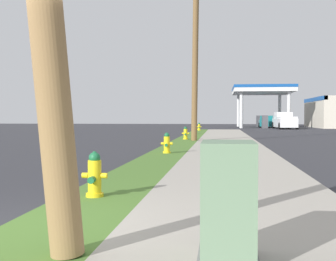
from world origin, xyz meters
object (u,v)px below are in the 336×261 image
Objects in this scene: fire_hydrant_fifth at (199,127)px; truck_white_at_forecourt at (285,121)px; fire_hydrant_nearest at (95,177)px; utility_pole_midground at (195,52)px; fire_hydrant_fourth at (195,129)px; car_teal_by_near_pump at (266,122)px; utility_cabinet at (228,206)px; fire_hydrant_second at (167,144)px; fire_hydrant_third at (186,134)px.

truck_white_at_forecourt reaches higher than fire_hydrant_fifth.
utility_pole_midground reaches higher than fire_hydrant_nearest.
utility_pole_midground is (0.63, -17.69, 4.50)m from fire_hydrant_fifth.
car_teal_by_near_pump reaches higher than fire_hydrant_fourth.
utility_pole_midground reaches higher than utility_cabinet.
fire_hydrant_nearest is at bearing -90.08° from fire_hydrant_fifth.
truck_white_at_forecourt reaches higher than car_teal_by_near_pump.
fire_hydrant_nearest is 0.14× the size of truck_white_at_forecourt.
utility_cabinet is (2.07, -37.39, 0.18)m from fire_hydrant_fifth.
utility_pole_midground is 36.42m from car_teal_by_near_pump.
fire_hydrant_fifth is 0.08× the size of utility_pole_midground.
utility_cabinet is at bearing -98.80° from truck_white_at_forecourt.
utility_cabinet is (1.44, -19.69, -4.32)m from utility_pole_midground.
fire_hydrant_nearest and fire_hydrant_fourth have the same top height.
fire_hydrant_second is at bearing 99.79° from utility_cabinet.
utility_cabinet is 55.42m from car_teal_by_near_pump.
utility_cabinet reaches higher than fire_hydrant_second.
utility_cabinet is (1.98, -29.41, 0.18)m from fire_hydrant_fourth.
utility_pole_midground is at bearing -101.94° from car_teal_by_near_pump.
fire_hydrant_second is 44.33m from car_teal_by_near_pump.
car_teal_by_near_pump is at bearing 65.37° from fire_hydrant_fifth.
fire_hydrant_fourth is 7.98m from fire_hydrant_fifth.
car_teal_by_near_pump is at bearing 76.61° from fire_hydrant_third.
fire_hydrant_third is 1.00× the size of fire_hydrant_fifth.
fire_hydrant_fourth is 0.16× the size of car_teal_by_near_pump.
truck_white_at_forecourt is at bearing -78.65° from car_teal_by_near_pump.
fire_hydrant_nearest is at bearing 125.76° from utility_cabinet.
truck_white_at_forecourt reaches higher than fire_hydrant_third.
utility_pole_midground is at bearing -64.40° from fire_hydrant_third.
fire_hydrant_second is 0.08× the size of utility_pole_midground.
fire_hydrant_second is (0.14, 8.55, 0.00)m from fire_hydrant_nearest.
fire_hydrant_fifth is 19.47m from car_teal_by_near_pump.
utility_cabinet is at bearing -86.16° from fire_hydrant_fourth.
utility_pole_midground is (0.55, 8.20, 4.50)m from fire_hydrant_second.
utility_cabinet is at bearing -85.83° from utility_pole_midground.
fire_hydrant_second is at bearing -104.45° from truck_white_at_forecourt.
car_teal_by_near_pump is 0.84× the size of truck_white_at_forecourt.
car_teal_by_near_pump reaches higher than fire_hydrant_fifth.
fire_hydrant_fifth is at bearing 92.05° from utility_pole_midground.
truck_white_at_forecourt is (9.57, 45.15, 0.47)m from fire_hydrant_nearest.
utility_pole_midground is at bearing 94.17° from utility_cabinet.
utility_cabinet is at bearing -84.39° from fire_hydrant_third.
utility_cabinet reaches higher than fire_hydrant_third.
fire_hydrant_nearest is 26.46m from fire_hydrant_fourth.
fire_hydrant_fifth is (-0.10, 7.98, 0.00)m from fire_hydrant_fourth.
utility_cabinet is at bearing -96.26° from car_teal_by_near_pump.
fire_hydrant_nearest is 1.00× the size of fire_hydrant_second.
fire_hydrant_nearest is at bearing -98.90° from car_teal_by_near_pump.
fire_hydrant_fourth is (0.09, 8.40, 0.00)m from fire_hydrant_third.
utility_cabinet is (2.07, -21.01, 0.18)m from fire_hydrant_third.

